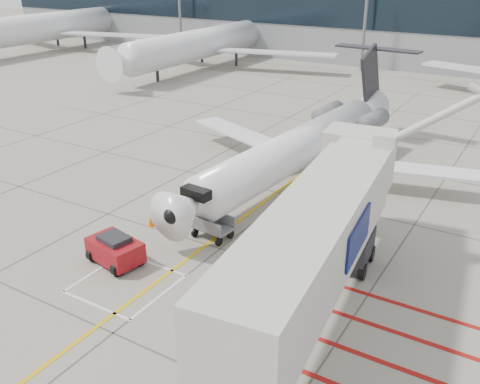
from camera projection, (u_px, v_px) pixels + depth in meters
The scene contains 10 objects.
ground_plane at pixel (173, 286), 24.84m from camera, with size 260.00×260.00×0.00m, color gray.
regional_jet at pixel (281, 136), 33.36m from camera, with size 22.82×28.77×7.54m, color white, non-canonical shape.
jet_bridge at pixel (311, 254), 19.84m from camera, with size 9.26×19.56×7.82m, color beige, non-canonical shape.
pushback_tug at pixel (115, 249), 26.38m from camera, with size 2.73×1.71×1.59m, color maroon, non-canonical shape.
baggage_cart at pixel (212, 226), 28.84m from camera, with size 2.12×1.34×1.34m, color #5F5E63, non-canonical shape.
ground_power_unit at pixel (296, 239), 27.22m from camera, with size 2.14×1.25×1.69m, color beige, non-canonical shape.
cone_nose at pixel (151, 222), 30.24m from camera, with size 0.39×0.39×0.54m, color #EA5B0C.
cone_side at pixel (290, 245), 27.85m from camera, with size 0.37×0.37×0.51m, color orange.
bg_aircraft_a at pixel (56, 7), 86.01m from camera, with size 39.25×43.62×13.08m, color silver, non-canonical shape.
bg_aircraft_b at pixel (210, 23), 72.14m from camera, with size 35.03×38.93×11.68m, color silver, non-canonical shape.
Camera 1 is at (13.49, -16.33, 14.03)m, focal length 40.00 mm.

